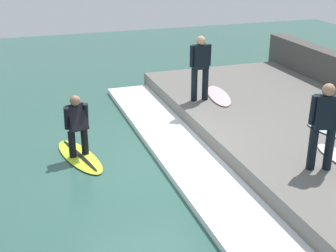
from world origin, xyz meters
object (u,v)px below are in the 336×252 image
Objects in this scene: surfer_waiting_near at (324,122)px; surfer_waiting_far at (200,65)px; surfboard_riding at (79,156)px; surfer_riding at (77,123)px; surfboard_waiting_far at (219,96)px.

surfer_waiting_far is at bearing 97.73° from surfer_waiting_near.
surfer_waiting_near is at bearing -35.51° from surfboard_riding.
surfer_waiting_near is at bearing -82.27° from surfer_waiting_far.
surfer_waiting_near is (3.82, -2.73, 0.55)m from surfer_riding.
surfer_riding is at bearing 144.49° from surfer_waiting_near.
surfboard_waiting_far reaches higher than surfboard_riding.
surfer_waiting_far is at bearing 23.67° from surfboard_riding.
surfboard_riding is 4.14m from surfboard_waiting_far.
surfer_waiting_near reaches higher than surfer_riding.
surfboard_riding is at bearing -156.33° from surfer_waiting_far.
surfer_riding reaches higher than surfboard_riding.
surfer_riding reaches higher than surfboard_waiting_far.
surfer_riding is at bearing -158.38° from surfboard_waiting_far.
surfer_waiting_near is 0.90× the size of surfboard_waiting_far.
surfer_waiting_far is at bearing 23.67° from surfer_riding.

